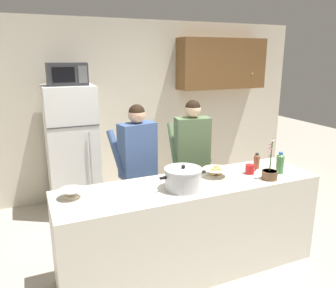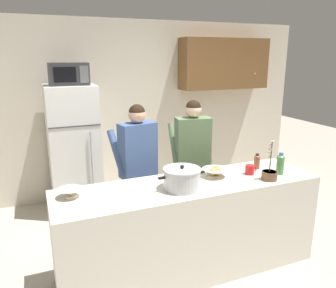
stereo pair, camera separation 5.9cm
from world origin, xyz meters
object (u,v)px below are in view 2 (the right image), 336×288
Objects in this scene: bottle_mid_counter at (257,161)px; potted_orchid at (269,173)px; bottle_near_edge at (280,164)px; bread_bowl at (215,172)px; empty_bowl at (70,192)px; refrigerator at (74,149)px; cooking_pot at (182,179)px; person_by_sink at (192,151)px; microwave at (68,74)px; coffee_mug at (250,170)px; person_near_pot at (138,158)px.

bottle_mid_counter is 0.33m from potted_orchid.
potted_orchid is at bearing -155.90° from bottle_near_edge.
bread_bowl is 1.39m from empty_bowl.
refrigerator reaches higher than potted_orchid.
empty_bowl is at bearing 168.75° from cooking_pot.
person_by_sink is (1.25, -1.06, 0.13)m from refrigerator.
bottle_near_edge is 0.56× the size of potted_orchid.
microwave is at bearing 132.74° from bottle_near_edge.
coffee_mug is 0.21m from bottle_mid_counter.
person_near_pot is 1.52m from bottle_near_edge.
bottle_near_edge is at bearing -15.94° from bread_bowl.
cooking_pot is 0.81m from coffee_mug.
coffee_mug is at bearing 158.02° from bottle_near_edge.
potted_orchid is (1.59, -2.03, -0.88)m from microwave.
person_near_pot is 0.99× the size of person_by_sink.
person_near_pot is 0.69m from person_by_sink.
bottle_mid_counter is (1.68, -1.71, -0.86)m from microwave.
microwave reaches higher than person_by_sink.
person_by_sink is (0.69, 0.01, 0.01)m from person_near_pot.
microwave is at bearing -89.93° from refrigerator.
bottle_mid_counter is (0.53, 0.04, 0.03)m from bread_bowl.
person_near_pot is 3.51× the size of cooking_pot.
refrigerator is at bearing 110.13° from cooking_pot.
potted_orchid is at bearing -9.53° from empty_bowl.
coffee_mug is 1.76m from empty_bowl.
potted_orchid is (0.34, -0.99, -0.00)m from person_by_sink.
microwave is 2.77m from bottle_near_edge.
person_by_sink is 1.03m from cooking_pot.
person_near_pot is (0.56, -1.05, -0.88)m from microwave.
bottle_mid_counter is at bearing -30.73° from person_near_pot.
person_near_pot is 0.88m from cooking_pot.
microwave is at bearing 123.15° from bread_bowl.
coffee_mug is 0.37m from bread_bowl.
person_by_sink reaches higher than person_near_pot.
person_by_sink is 9.61× the size of bottle_mid_counter.
coffee_mug is at bearing -10.94° from bread_bowl.
microwave is at bearing 134.42° from bottle_mid_counter.
bottle_near_edge is at bearing -6.04° from empty_bowl.
refrigerator reaches higher than person_by_sink.
empty_bowl is at bearing -98.02° from refrigerator.
refrigerator is 1.22m from person_near_pot.
microwave is 0.30× the size of person_near_pot.
refrigerator is 2.42m from bottle_mid_counter.
person_by_sink is at bearing 58.18° from cooking_pot.
cooking_pot is at bearing -80.43° from person_near_pot.
person_near_pot is 7.03× the size of bottle_near_edge.
empty_bowl is at bearing -98.12° from microwave.
microwave is 3.66× the size of coffee_mug.
bread_bowl is (-0.36, 0.07, 0.00)m from coffee_mug.
cooking_pot is (-0.54, -0.87, 0.03)m from person_by_sink.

